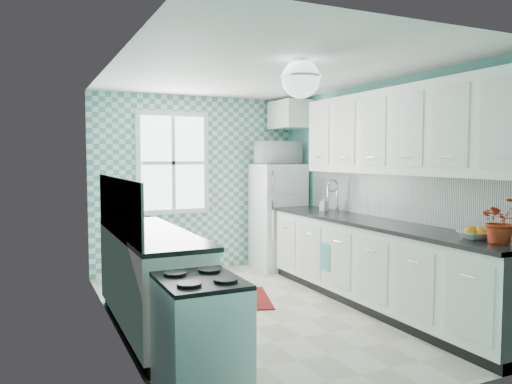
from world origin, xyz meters
name	(u,v)px	position (x,y,z in m)	size (l,w,h in m)	color
floor	(262,312)	(0.00, 0.00, -0.01)	(3.00, 4.40, 0.02)	beige
ceiling	(262,71)	(0.00, 0.00, 2.51)	(3.00, 4.40, 0.02)	white
wall_back	(196,184)	(0.00, 2.21, 1.25)	(3.00, 0.02, 2.50)	#55A69A
wall_front	(410,216)	(0.00, -2.21, 1.25)	(3.00, 0.02, 2.50)	#55A69A
wall_left	(113,199)	(-1.51, 0.00, 1.25)	(0.02, 4.40, 2.50)	#55A69A
wall_right	(378,190)	(1.51, 0.00, 1.25)	(0.02, 4.40, 2.50)	#55A69A
accent_wall	(196,184)	(0.00, 2.19, 1.25)	(3.00, 0.01, 2.50)	#58A198
window	(173,163)	(-0.35, 2.16, 1.55)	(1.04, 0.05, 1.44)	white
backsplash_right	(400,197)	(1.49, -0.40, 1.20)	(0.02, 3.60, 0.51)	white
backsplash_left	(117,205)	(-1.49, -0.07, 1.20)	(0.02, 2.15, 0.51)	white
upper_cabinets_right	(402,131)	(1.33, -0.60, 1.90)	(0.33, 3.20, 0.90)	white
upper_cabinet_fridge	(288,115)	(1.30, 1.83, 2.25)	(0.40, 0.74, 0.40)	white
ceiling_light	(301,79)	(0.00, -0.80, 2.32)	(0.34, 0.34, 0.35)	silver
base_cabinets_right	(377,266)	(1.20, -0.40, 0.45)	(0.60, 3.60, 0.90)	white
countertop_right	(377,223)	(1.19, -0.40, 0.92)	(0.63, 3.60, 0.04)	black
base_cabinets_left	(150,283)	(-1.20, -0.07, 0.45)	(0.60, 2.15, 0.90)	white
countertop_left	(151,233)	(-1.19, -0.07, 0.92)	(0.63, 2.15, 0.04)	black
fridge	(278,216)	(1.11, 1.77, 0.76)	(0.67, 0.66, 1.53)	white
stove	(200,336)	(-1.20, -1.55, 0.42)	(0.54, 0.67, 0.80)	white
sink	(326,212)	(1.20, 0.63, 0.93)	(0.49, 0.41, 0.53)	silver
rug	(241,299)	(-0.03, 0.50, 0.01)	(0.64, 0.92, 0.01)	maroon
dish_towel	(325,257)	(0.89, 0.15, 0.48)	(0.01, 0.21, 0.31)	#51A49E
fruit_bowl	(475,235)	(1.20, -1.67, 0.97)	(0.26, 0.26, 0.07)	silver
potted_plant	(501,220)	(1.20, -1.93, 1.13)	(0.34, 0.29, 0.37)	red
soap_bottle	(324,204)	(1.25, 0.75, 1.03)	(0.08, 0.09, 0.19)	#829EB2
microwave	(278,153)	(1.11, 1.77, 1.69)	(0.59, 0.40, 0.33)	white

